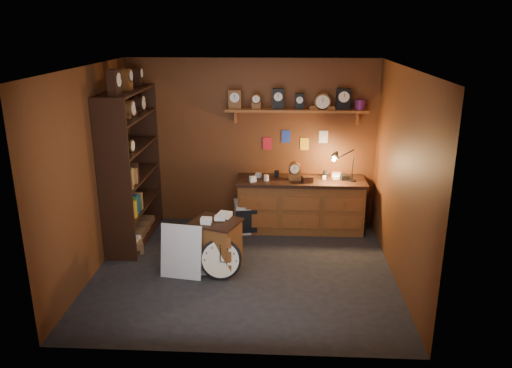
% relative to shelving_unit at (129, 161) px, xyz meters
% --- Properties ---
extents(floor, '(4.00, 4.00, 0.00)m').
position_rel_shelving_unit_xyz_m(floor, '(1.79, -0.98, -1.25)').
color(floor, black).
rests_on(floor, ground).
extents(room_shell, '(4.02, 3.62, 2.71)m').
position_rel_shelving_unit_xyz_m(room_shell, '(1.84, -0.87, 0.47)').
color(room_shell, '#5F3216').
rests_on(room_shell, ground).
extents(shelving_unit, '(0.47, 1.60, 2.58)m').
position_rel_shelving_unit_xyz_m(shelving_unit, '(0.00, 0.00, 0.00)').
color(shelving_unit, black).
rests_on(shelving_unit, ground).
extents(workbench, '(2.04, 0.66, 1.36)m').
position_rel_shelving_unit_xyz_m(workbench, '(2.60, 0.49, -0.78)').
color(workbench, brown).
rests_on(workbench, ground).
extents(low_cabinet, '(0.75, 0.70, 0.78)m').
position_rel_shelving_unit_xyz_m(low_cabinet, '(1.41, -0.94, -0.87)').
color(low_cabinet, brown).
rests_on(low_cabinet, ground).
extents(big_round_clock, '(0.55, 0.18, 0.55)m').
position_rel_shelving_unit_xyz_m(big_round_clock, '(1.50, -1.21, -0.98)').
color(big_round_clock, black).
rests_on(big_round_clock, ground).
extents(white_panel, '(0.57, 0.24, 0.73)m').
position_rel_shelving_unit_xyz_m(white_panel, '(0.98, -1.19, -1.25)').
color(white_panel, silver).
rests_on(white_panel, ground).
extents(mini_fridge, '(0.52, 0.54, 0.47)m').
position_rel_shelving_unit_xyz_m(mini_fridge, '(1.77, 0.41, -1.02)').
color(mini_fridge, silver).
rests_on(mini_fridge, ground).
extents(floor_box_a, '(0.32, 0.30, 0.16)m').
position_rel_shelving_unit_xyz_m(floor_box_a, '(0.14, -0.52, -1.18)').
color(floor_box_a, brown).
rests_on(floor_box_a, ground).
extents(floor_box_b, '(0.27, 0.31, 0.14)m').
position_rel_shelving_unit_xyz_m(floor_box_b, '(1.25, -1.02, -1.19)').
color(floor_box_b, white).
rests_on(floor_box_b, ground).
extents(floor_box_c, '(0.34, 0.34, 0.20)m').
position_rel_shelving_unit_xyz_m(floor_box_c, '(1.12, -0.51, -1.15)').
color(floor_box_c, brown).
rests_on(floor_box_c, ground).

